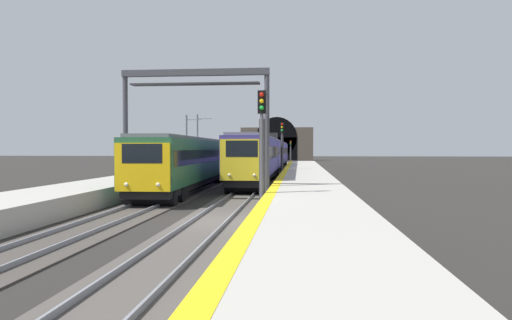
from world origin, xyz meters
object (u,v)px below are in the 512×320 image
train_adjacent_platform (231,156)px  railway_signal_far (291,149)px  train_main_approaching (270,154)px  railway_signal_mid (282,145)px  railway_signal_near (262,140)px  catenary_mast_far (198,141)px  overhead_signal_gantry (195,104)px  catenary_mast_near (187,143)px

train_adjacent_platform → railway_signal_far: size_ratio=12.89×
train_main_approaching → railway_signal_mid: 11.11m
railway_signal_near → catenary_mast_far: (41.75, 12.61, 0.62)m
catenary_mast_far → overhead_signal_gantry: bearing=-167.2°
railway_signal_mid → catenary_mast_far: size_ratio=0.72×
train_adjacent_platform → railway_signal_near: size_ratio=10.57×
train_adjacent_platform → overhead_signal_gantry: bearing=3.3°
railway_signal_mid → overhead_signal_gantry: overhead_signal_gantry is taller
train_main_approaching → catenary_mast_far: bearing=-122.4°
railway_signal_near → catenary_mast_near: (35.61, 12.61, 0.35)m
overhead_signal_gantry → train_adjacent_platform: bearing=4.6°
train_adjacent_platform → railway_signal_near: 31.31m
overhead_signal_gantry → catenary_mast_near: size_ratio=1.12×
train_adjacent_platform → overhead_signal_gantry: (-26.85, -2.15, 3.35)m
catenary_mast_near → catenary_mast_far: 6.15m
train_main_approaching → train_adjacent_platform: bearing=-45.0°
railway_signal_mid → train_main_approaching: bearing=-170.2°
railway_signal_far → overhead_signal_gantry: 65.14m
train_main_approaching → railway_signal_near: 35.04m
train_adjacent_platform → railway_signal_far: bearing=169.5°
catenary_mast_near → train_adjacent_platform: bearing=-127.5°
train_adjacent_platform → catenary_mast_far: catenary_mast_far is taller
railway_signal_near → overhead_signal_gantry: (3.83, 4.02, 2.10)m
train_main_approaching → railway_signal_far: train_main_approaching is taller
train_main_approaching → railway_signal_near: size_ratio=9.79×
overhead_signal_gantry → catenary_mast_far: (37.93, 8.58, -1.47)m
railway_signal_near → railway_signal_far: railway_signal_near is taller
train_main_approaching → train_adjacent_platform: train_main_approaching is taller
railway_signal_near → railway_signal_mid: (24.07, 0.00, -0.02)m
railway_signal_far → railway_signal_mid: bearing=0.0°
railway_signal_far → overhead_signal_gantry: bearing=-3.5°
railway_signal_far → catenary_mast_far: size_ratio=0.59×
train_adjacent_platform → catenary_mast_near: bearing=-128.7°
train_main_approaching → catenary_mast_near: (0.63, 10.73, 1.45)m
train_adjacent_platform → railway_signal_mid: size_ratio=10.65×
train_main_approaching → catenary_mast_near: size_ratio=7.61×
overhead_signal_gantry → railway_signal_mid: bearing=-11.2°
railway_signal_near → train_adjacent_platform: bearing=-168.6°
railway_signal_near → railway_signal_far: size_ratio=1.22×
railway_signal_mid → catenary_mast_near: 17.09m
train_main_approaching → railway_signal_far: bearing=176.8°
train_adjacent_platform → railway_signal_far: (38.11, -6.17, 0.69)m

